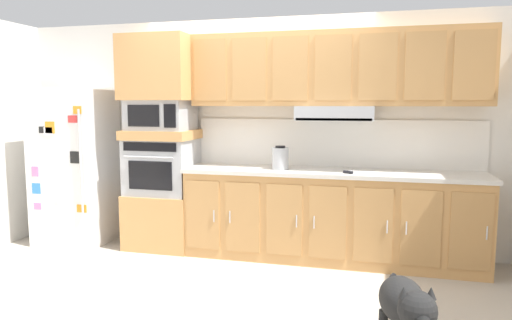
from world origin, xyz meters
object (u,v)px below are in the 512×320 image
refrigerator (75,166)px  screwdriver (349,172)px  electric_kettle (280,158)px  dog (405,306)px  built_in_oven (162,166)px  microwave (161,115)px

refrigerator → screwdriver: size_ratio=10.57×
refrigerator → electric_kettle: bearing=0.5°
refrigerator → dog: (3.51, -1.89, -0.47)m
refrigerator → dog: bearing=-28.3°
built_in_oven → screwdriver: built_in_oven is taller
built_in_oven → dog: (2.46, -1.96, -0.49)m
microwave → dog: 3.32m
microwave → dog: bearing=-38.5°
microwave → refrigerator: bearing=-176.3°
electric_kettle → built_in_oven: bearing=178.0°
screwdriver → dog: screwdriver is taller
screwdriver → refrigerator: bearing=178.2°
built_in_oven → screwdriver: bearing=-4.7°
built_in_oven → dog: size_ratio=0.87×
microwave → built_in_oven: bearing=179.2°
refrigerator → electric_kettle: refrigerator is taller
screwdriver → electric_kettle: 0.71m
electric_kettle → dog: (1.13, -1.91, -0.62)m
screwdriver → dog: size_ratio=0.21×
microwave → screwdriver: size_ratio=3.87×
refrigerator → screwdriver: (3.08, -0.10, 0.05)m
microwave → dog: microwave is taller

